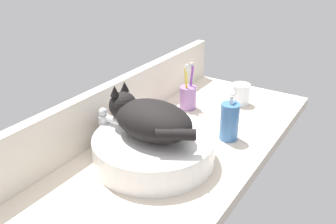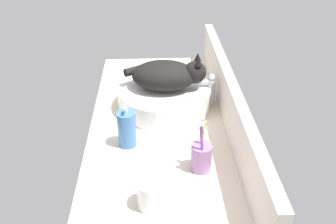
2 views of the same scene
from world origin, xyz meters
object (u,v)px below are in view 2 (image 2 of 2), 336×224
(cat, at_px, (168,75))
(toothbrush_cup, at_px, (201,156))
(sink_basin, at_px, (164,97))
(water_glass, at_px, (150,196))
(faucet, at_px, (208,89))
(soap_dispenser, at_px, (127,129))

(cat, distance_m, toothbrush_cup, 0.41)
(cat, height_order, toothbrush_cup, cat)
(sink_basin, relative_size, water_glass, 4.31)
(faucet, xyz_separation_m, soap_dispenser, (0.26, -0.31, -0.01))
(toothbrush_cup, bearing_deg, cat, -167.17)
(cat, distance_m, faucet, 0.18)
(sink_basin, bearing_deg, water_glass, -6.09)
(sink_basin, bearing_deg, faucet, 92.52)
(faucet, bearing_deg, soap_dispenser, -50.58)
(sink_basin, height_order, toothbrush_cup, toothbrush_cup)
(cat, bearing_deg, faucet, 92.78)
(soap_dispenser, xyz_separation_m, water_glass, (0.29, 0.08, -0.03))
(cat, xyz_separation_m, soap_dispenser, (0.25, -0.15, -0.08))
(sink_basin, xyz_separation_m, water_glass, (0.54, -0.06, -0.01))
(faucet, relative_size, toothbrush_cup, 0.73)
(faucet, height_order, toothbrush_cup, toothbrush_cup)
(cat, xyz_separation_m, water_glass, (0.54, -0.07, -0.11))
(faucet, relative_size, water_glass, 1.59)
(cat, xyz_separation_m, toothbrush_cup, (0.39, 0.09, -0.09))
(soap_dispenser, bearing_deg, toothbrush_cup, 59.63)
(sink_basin, height_order, soap_dispenser, soap_dispenser)
(soap_dispenser, xyz_separation_m, toothbrush_cup, (0.14, 0.24, -0.02))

